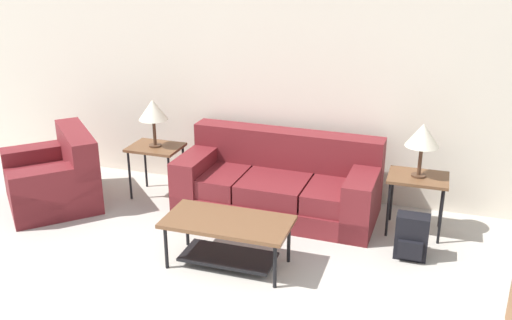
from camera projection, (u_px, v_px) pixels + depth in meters
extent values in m
cube|color=silver|center=(295.00, 81.00, 6.17)|extent=(8.54, 0.06, 2.60)
cube|color=maroon|center=(277.00, 203.00, 6.05)|extent=(2.10, 0.96, 0.22)
cube|color=maroon|center=(216.00, 177.00, 6.17)|extent=(0.69, 0.83, 0.20)
cube|color=maroon|center=(276.00, 185.00, 5.96)|extent=(0.69, 0.83, 0.20)
cube|color=maroon|center=(342.00, 195.00, 5.74)|extent=(0.69, 0.83, 0.20)
cube|color=maroon|center=(286.00, 148.00, 6.15)|extent=(2.08, 0.31, 0.40)
cube|color=maroon|center=(199.00, 176.00, 6.27)|extent=(0.30, 0.91, 0.58)
cube|color=maroon|center=(362.00, 199.00, 5.70)|extent=(0.30, 0.91, 0.58)
cube|color=maroon|center=(52.00, 187.00, 6.22)|extent=(1.37, 1.37, 0.40)
cube|color=maroon|center=(77.00, 148.00, 6.22)|extent=(0.93, 0.92, 0.40)
cube|color=maroon|center=(45.00, 168.00, 6.52)|extent=(0.81, 0.81, 0.56)
cube|color=maroon|center=(57.00, 193.00, 5.87)|extent=(0.81, 0.81, 0.56)
cube|color=brown|center=(228.00, 222.00, 4.94)|extent=(1.11, 0.56, 0.04)
cylinder|color=black|center=(166.00, 247.00, 4.97)|extent=(0.03, 0.03, 0.41)
cylinder|color=black|center=(275.00, 266.00, 4.68)|extent=(0.03, 0.03, 0.41)
cylinder|color=black|center=(187.00, 225.00, 5.36)|extent=(0.03, 0.03, 0.41)
cylinder|color=black|center=(289.00, 241.00, 5.07)|extent=(0.03, 0.03, 0.41)
cube|color=black|center=(228.00, 257.00, 5.06)|extent=(0.83, 0.39, 0.02)
cube|color=brown|center=(155.00, 147.00, 6.31)|extent=(0.57, 0.44, 0.03)
cylinder|color=black|center=(130.00, 175.00, 6.32)|extent=(0.03, 0.03, 0.56)
cylinder|color=black|center=(170.00, 181.00, 6.18)|extent=(0.03, 0.03, 0.56)
cylinder|color=black|center=(146.00, 164.00, 6.64)|extent=(0.03, 0.03, 0.56)
cylinder|color=black|center=(184.00, 169.00, 6.50)|extent=(0.03, 0.03, 0.56)
cube|color=brown|center=(418.00, 178.00, 5.48)|extent=(0.57, 0.44, 0.03)
cylinder|color=black|center=(388.00, 210.00, 5.50)|extent=(0.03, 0.03, 0.56)
cylinder|color=black|center=(441.00, 217.00, 5.36)|extent=(0.03, 0.03, 0.56)
cylinder|color=black|center=(392.00, 195.00, 5.82)|extent=(0.03, 0.03, 0.56)
cylinder|color=black|center=(442.00, 201.00, 5.68)|extent=(0.03, 0.03, 0.56)
cylinder|color=#472D1E|center=(155.00, 145.00, 6.30)|extent=(0.14, 0.14, 0.02)
cylinder|color=#472D1E|center=(154.00, 132.00, 6.24)|extent=(0.04, 0.04, 0.29)
cone|color=beige|center=(153.00, 110.00, 6.15)|extent=(0.32, 0.32, 0.22)
cylinder|color=#472D1E|center=(419.00, 175.00, 5.48)|extent=(0.14, 0.14, 0.02)
cylinder|color=#472D1E|center=(420.00, 160.00, 5.42)|extent=(0.04, 0.04, 0.29)
cone|color=beige|center=(423.00, 135.00, 5.33)|extent=(0.32, 0.32, 0.22)
cube|color=black|center=(412.00, 236.00, 5.14)|extent=(0.29, 0.17, 0.42)
cube|color=black|center=(410.00, 250.00, 5.08)|extent=(0.22, 0.05, 0.17)
cylinder|color=black|center=(404.00, 228.00, 5.25)|extent=(0.02, 0.02, 0.32)
cylinder|color=black|center=(422.00, 230.00, 5.21)|extent=(0.02, 0.02, 0.32)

